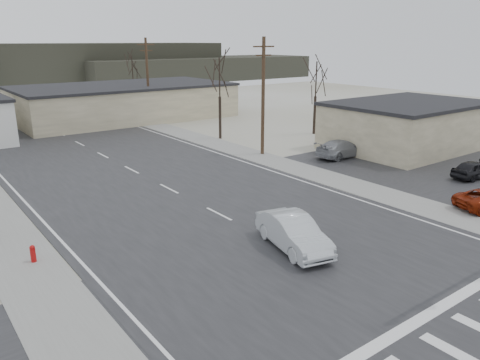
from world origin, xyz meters
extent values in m
plane|color=beige|center=(0.00, 0.00, 0.00)|extent=(140.00, 140.00, 0.00)
cube|color=#232426|center=(0.00, 15.00, 0.02)|extent=(18.00, 110.00, 0.05)
cube|color=#232426|center=(0.00, 0.00, 0.02)|extent=(90.00, 10.00, 0.04)
cube|color=#232426|center=(20.00, 6.00, 0.02)|extent=(18.00, 20.00, 0.03)
cube|color=gray|center=(10.60, 20.00, 0.03)|extent=(3.00, 90.00, 0.06)
cylinder|color=#A50C0C|center=(-10.20, 8.00, 0.35)|extent=(0.24, 0.24, 0.70)
sphere|color=#A50C0C|center=(-10.20, 8.00, 0.75)|extent=(0.24, 0.24, 0.24)
cube|color=beige|center=(10.00, 44.00, 2.00)|extent=(26.00, 14.00, 4.00)
cube|color=black|center=(10.00, 44.00, 4.15)|extent=(26.30, 14.30, 0.30)
cube|color=beige|center=(24.00, 12.00, 2.00)|extent=(14.00, 10.00, 4.00)
cube|color=black|center=(24.00, 12.00, 4.15)|extent=(14.30, 10.30, 0.30)
cylinder|color=#412D1E|center=(11.50, 18.00, 5.00)|extent=(0.30, 0.30, 10.00)
cube|color=#412D1E|center=(11.50, 18.00, 9.20)|extent=(2.20, 0.12, 0.12)
cube|color=#412D1E|center=(11.50, 18.00, 8.50)|extent=(1.60, 0.12, 0.12)
cylinder|color=#412D1E|center=(11.50, 40.00, 5.00)|extent=(0.30, 0.30, 10.00)
cube|color=#412D1E|center=(11.50, 40.00, 9.20)|extent=(2.20, 0.12, 0.12)
cube|color=#412D1E|center=(11.50, 40.00, 8.50)|extent=(1.60, 0.12, 0.12)
cylinder|color=black|center=(12.50, 26.00, 2.12)|extent=(0.28, 0.28, 4.25)
cylinder|color=black|center=(12.50, 26.00, 5.95)|extent=(0.14, 0.14, 4.25)
cylinder|color=black|center=(15.00, 52.00, 2.00)|extent=(0.28, 0.28, 4.00)
cylinder|color=black|center=(15.00, 52.00, 5.60)|extent=(0.14, 0.14, 4.00)
cylinder|color=black|center=(22.00, 22.00, 2.00)|extent=(0.28, 0.28, 4.00)
cylinder|color=black|center=(22.00, 22.00, 5.60)|extent=(0.14, 0.14, 4.00)
cube|color=#333026|center=(15.00, 96.00, 4.50)|extent=(80.00, 18.00, 9.00)
cube|color=#333026|center=(50.00, 90.00, 2.75)|extent=(60.00, 18.00, 5.50)
imported|color=#B8BEC4|center=(0.23, 2.00, 0.87)|extent=(2.84, 5.24, 1.64)
imported|color=black|center=(-1.46, 48.16, 0.78)|extent=(3.38, 5.46, 1.48)
imported|color=black|center=(-0.46, 48.64, 0.74)|extent=(3.08, 4.36, 1.38)
imported|color=black|center=(19.04, 2.92, 0.69)|extent=(3.97, 1.93, 1.31)
imported|color=gray|center=(16.24, 13.00, 0.78)|extent=(5.18, 2.15, 1.50)
camera|label=1|loc=(-14.28, -13.06, 9.73)|focal=35.00mm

